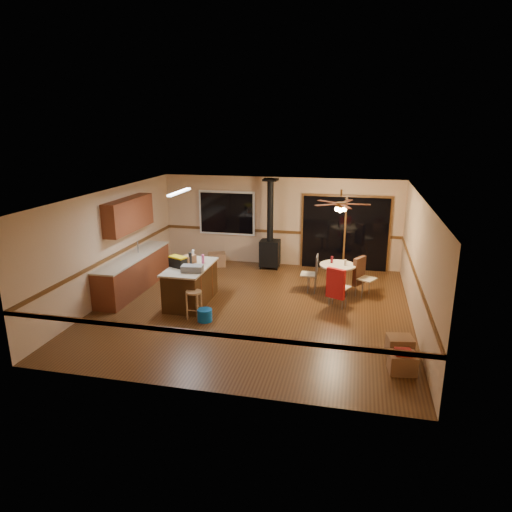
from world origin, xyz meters
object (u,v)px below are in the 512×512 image
(wood_stove, at_px, (270,244))
(box_corner_b, at_px, (400,346))
(dining_table, at_px, (337,274))
(chair_left, at_px, (313,269))
(blue_bucket, at_px, (205,315))
(toolbox_grey, at_px, (192,269))
(kitchen_island, at_px, (191,284))
(chair_near, at_px, (336,283))
(box_corner_a, at_px, (402,363))
(chair_right, at_px, (360,271))
(bar_stool, at_px, (194,305))
(box_under_window, at_px, (217,259))
(toolbox_black, at_px, (178,262))

(wood_stove, distance_m, box_corner_b, 5.74)
(wood_stove, relative_size, box_corner_b, 5.62)
(dining_table, height_order, chair_left, chair_left)
(blue_bucket, bearing_deg, toolbox_grey, 129.15)
(kitchen_island, height_order, chair_left, chair_left)
(chair_near, distance_m, box_corner_a, 2.92)
(chair_right, distance_m, box_corner_b, 3.12)
(box_corner_a, relative_size, box_corner_b, 1.00)
(toolbox_grey, xyz_separation_m, bar_stool, (0.19, -0.46, -0.66))
(bar_stool, distance_m, chair_right, 4.15)
(box_under_window, bearing_deg, chair_right, -19.95)
(dining_table, relative_size, chair_right, 1.25)
(chair_right, bearing_deg, chair_near, -117.41)
(dining_table, relative_size, box_corner_a, 1.96)
(box_under_window, bearing_deg, kitchen_island, -84.66)
(box_corner_a, bearing_deg, kitchen_island, 154.31)
(toolbox_black, height_order, chair_right, toolbox_black)
(chair_right, bearing_deg, blue_bucket, -143.76)
(blue_bucket, bearing_deg, dining_table, 39.65)
(wood_stove, distance_m, dining_table, 2.71)
(kitchen_island, xyz_separation_m, box_corner_a, (4.60, -2.21, -0.28))
(wood_stove, distance_m, toolbox_black, 3.55)
(dining_table, relative_size, box_corner_b, 1.95)
(box_corner_a, bearing_deg, blue_bucket, 162.24)
(kitchen_island, xyz_separation_m, box_corner_b, (4.60, -1.61, -0.27))
(box_corner_b, bearing_deg, chair_near, 122.22)
(box_corner_b, bearing_deg, box_under_window, 137.22)
(chair_left, xyz_separation_m, box_corner_b, (1.88, -2.96, -0.41))
(chair_right, xyz_separation_m, box_under_window, (-4.13, 1.50, -0.40))
(wood_stove, distance_m, chair_left, 2.22)
(chair_near, bearing_deg, toolbox_grey, -166.04)
(blue_bucket, xyz_separation_m, box_under_window, (-0.93, 3.85, 0.06))
(wood_stove, height_order, toolbox_black, wood_stove)
(bar_stool, relative_size, box_under_window, 1.25)
(dining_table, xyz_separation_m, chair_near, (0.02, -0.86, 0.07))
(wood_stove, relative_size, dining_table, 2.88)
(toolbox_grey, xyz_separation_m, box_corner_a, (4.40, -1.82, -0.80))
(box_corner_a, bearing_deg, chair_right, 101.56)
(toolbox_grey, bearing_deg, bar_stool, -67.89)
(chair_near, xyz_separation_m, box_corner_b, (1.26, -2.00, -0.42))
(toolbox_grey, distance_m, blue_bucket, 1.11)
(dining_table, relative_size, chair_near, 1.25)
(bar_stool, bearing_deg, chair_right, 32.88)
(chair_right, xyz_separation_m, box_corner_a, (0.74, -3.61, -0.43))
(toolbox_grey, xyz_separation_m, toolbox_black, (-0.43, 0.25, 0.04))
(chair_near, relative_size, chair_right, 1.00)
(toolbox_grey, height_order, chair_left, toolbox_grey)
(kitchen_island, bearing_deg, box_corner_a, -25.69)
(toolbox_black, height_order, blue_bucket, toolbox_black)
(dining_table, distance_m, box_corner_b, 3.16)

